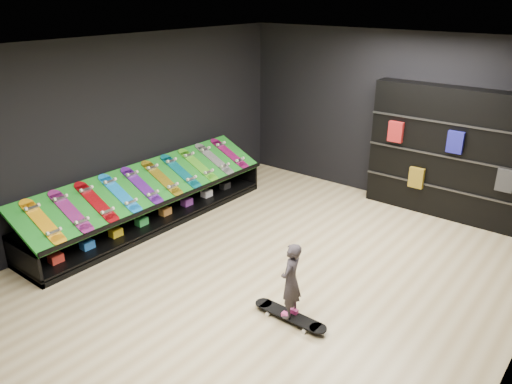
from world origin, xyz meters
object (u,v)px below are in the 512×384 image
Objects in this scene: floor_skateboard at (290,318)px; child at (290,294)px; back_shelving at (452,154)px; display_rack at (152,208)px.

floor_skateboard is 1.76× the size of child.
child reaches higher than floor_skateboard.
back_shelving is 4.91× the size of child.
display_rack is 3.43m from child.
back_shelving is 4.19m from child.
display_rack is 3.44m from floor_skateboard.
child is (-0.37, -4.11, -0.73)m from back_shelving.
floor_skateboard is (3.34, -0.79, -0.21)m from display_rack.
back_shelving reaches higher than floor_skateboard.
back_shelving is at bearing 41.87° from display_rack.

